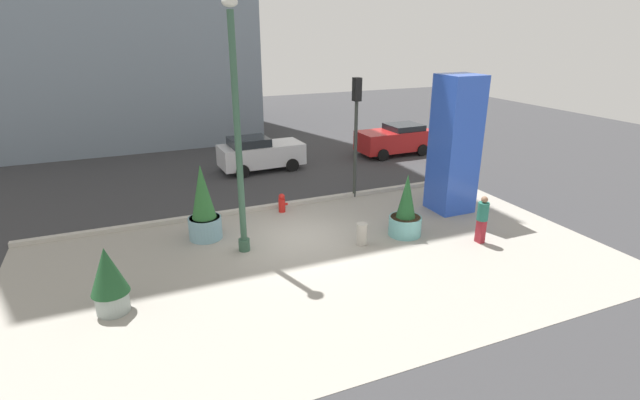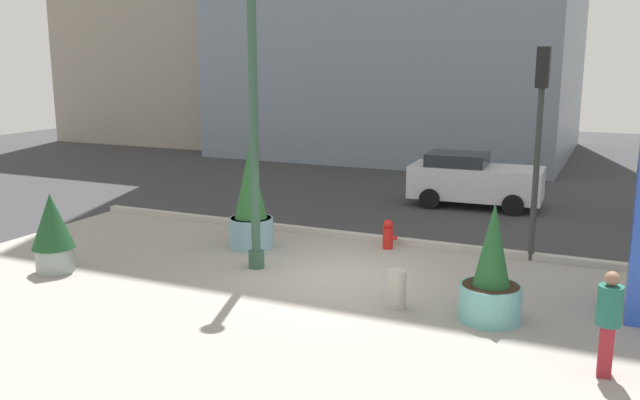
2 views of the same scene
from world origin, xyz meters
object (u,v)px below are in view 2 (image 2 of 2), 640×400
(concrete_bollard, at_px, (397,289))
(pedestrian_crossing, at_px, (608,319))
(potted_plant_near_left, at_px, (53,231))
(fire_hydrant, at_px, (388,234))
(potted_plant_near_right, at_px, (251,204))
(lamp_post, at_px, (253,105))
(traffic_light_corner, at_px, (540,120))
(potted_plant_curbside, at_px, (491,277))
(car_curb_east, at_px, (473,180))

(concrete_bollard, bearing_deg, pedestrian_crossing, -20.54)
(potted_plant_near_left, bearing_deg, fire_hydrant, 38.32)
(potted_plant_near_right, height_order, potted_plant_near_left, potted_plant_near_right)
(lamp_post, xyz_separation_m, concrete_bollard, (3.66, -1.08, -3.29))
(potted_plant_near_left, bearing_deg, potted_plant_near_right, 50.12)
(fire_hydrant, height_order, traffic_light_corner, traffic_light_corner)
(fire_hydrant, relative_size, concrete_bollard, 1.00)
(potted_plant_curbside, bearing_deg, potted_plant_near_left, -173.06)
(potted_plant_near_right, xyz_separation_m, fire_hydrant, (3.15, 1.29, -0.73))
(concrete_bollard, bearing_deg, potted_plant_near_right, 151.44)
(lamp_post, height_order, potted_plant_near_right, lamp_post)
(lamp_post, bearing_deg, potted_plant_curbside, -10.22)
(potted_plant_near_left, relative_size, pedestrian_crossing, 1.09)
(lamp_post, xyz_separation_m, pedestrian_crossing, (7.34, -2.46, -2.77))
(potted_plant_near_right, distance_m, potted_plant_near_left, 4.61)
(lamp_post, xyz_separation_m, car_curb_east, (3.05, 8.60, -2.82))
(potted_plant_near_right, distance_m, traffic_light_corner, 7.10)
(traffic_light_corner, bearing_deg, potted_plant_near_left, -150.75)
(potted_plant_near_right, height_order, fire_hydrant, potted_plant_near_right)
(potted_plant_curbside, xyz_separation_m, traffic_light_corner, (0.18, 4.17, 2.47))
(fire_hydrant, xyz_separation_m, traffic_light_corner, (3.36, 0.48, 2.91))
(potted_plant_near_left, relative_size, potted_plant_curbside, 0.81)
(potted_plant_near_left, xyz_separation_m, car_curb_east, (6.96, 10.70, -0.08))
(fire_hydrant, bearing_deg, potted_plant_curbside, -49.26)
(concrete_bollard, height_order, pedestrian_crossing, pedestrian_crossing)
(lamp_post, bearing_deg, pedestrian_crossing, -18.53)
(lamp_post, bearing_deg, traffic_light_corner, 29.95)
(traffic_light_corner, bearing_deg, car_curb_east, 114.91)
(potted_plant_near_left, distance_m, fire_hydrant, 7.80)
(potted_plant_near_left, distance_m, concrete_bollard, 7.66)
(car_curb_east, bearing_deg, traffic_light_corner, -65.09)
(traffic_light_corner, bearing_deg, potted_plant_curbside, -92.46)
(fire_hydrant, bearing_deg, pedestrian_crossing, -45.21)
(lamp_post, height_order, pedestrian_crossing, lamp_post)
(car_curb_east, height_order, pedestrian_crossing, car_curb_east)
(car_curb_east, bearing_deg, pedestrian_crossing, -68.79)
(concrete_bollard, distance_m, pedestrian_crossing, 3.97)
(traffic_light_corner, bearing_deg, fire_hydrant, -171.95)
(potted_plant_near_right, distance_m, potted_plant_curbside, 6.78)
(traffic_light_corner, height_order, pedestrian_crossing, traffic_light_corner)
(potted_plant_curbside, relative_size, concrete_bollard, 2.91)
(potted_plant_near_left, bearing_deg, traffic_light_corner, 29.25)
(lamp_post, relative_size, potted_plant_near_right, 2.90)
(potted_plant_near_left, distance_m, traffic_light_corner, 11.10)
(pedestrian_crossing, bearing_deg, fire_hydrant, 134.79)
(traffic_light_corner, bearing_deg, potted_plant_near_right, -164.81)
(lamp_post, distance_m, potted_plant_near_right, 3.09)
(pedestrian_crossing, bearing_deg, potted_plant_near_left, 178.16)
(potted_plant_curbside, height_order, car_curb_east, potted_plant_curbside)
(potted_plant_curbside, distance_m, traffic_light_corner, 4.85)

